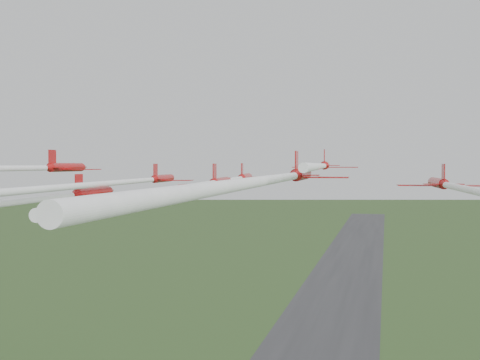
% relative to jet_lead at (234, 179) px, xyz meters
% --- Properties ---
extents(runway, '(38.00, 900.00, 0.04)m').
position_rel_jet_lead_xyz_m(runway, '(0.43, 194.75, -56.76)').
color(runway, '#2F2F31').
rests_on(runway, ground).
extents(jet_lead, '(10.28, 55.46, 2.88)m').
position_rel_jet_lead_xyz_m(jet_lead, '(0.00, 0.00, 0.00)').
color(jet_lead, '#AF1212').
extents(jet_row2_left, '(9.59, 60.59, 2.58)m').
position_rel_jet_lead_xyz_m(jet_row2_left, '(-7.95, -19.29, 0.14)').
color(jet_row2_left, '#AF1212').
extents(jet_row2_right, '(9.00, 55.80, 2.66)m').
position_rel_jet_lead_xyz_m(jet_row2_right, '(13.82, -12.86, 1.96)').
color(jet_row2_right, '#AF1212').
extents(jet_row3_mid, '(9.99, 54.32, 2.94)m').
position_rel_jet_lead_xyz_m(jet_row3_mid, '(2.32, -23.28, -0.13)').
color(jet_row3_mid, '#AF1212').
extents(jet_row3_right, '(8.92, 49.54, 2.64)m').
position_rel_jet_lead_xyz_m(jet_row3_right, '(27.26, -24.56, 0.06)').
color(jet_row3_right, '#AF1212').
extents(jet_row4_left, '(8.39, 53.10, 2.48)m').
position_rel_jet_lead_xyz_m(jet_row4_left, '(-7.45, -39.10, -0.80)').
color(jet_row4_left, '#AF1212').
extents(jet_row4_right, '(8.94, 51.61, 2.67)m').
position_rel_jet_lead_xyz_m(jet_row4_right, '(13.64, -38.47, 1.17)').
color(jet_row4_right, '#AF1212').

